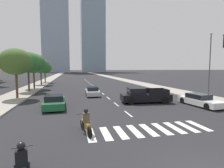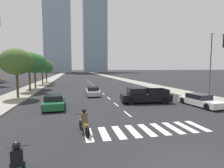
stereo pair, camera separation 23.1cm
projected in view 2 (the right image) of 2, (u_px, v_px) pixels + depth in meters
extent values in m
cube|color=gray|center=(151.00, 86.00, 37.90)|extent=(4.00, 260.00, 0.15)
cube|color=gray|center=(31.00, 89.00, 32.74)|extent=(4.00, 260.00, 0.15)
cube|color=silver|center=(89.00, 135.00, 10.17)|extent=(0.45, 2.23, 0.01)
cube|color=silver|center=(104.00, 133.00, 10.36)|extent=(0.45, 2.23, 0.01)
cube|color=silver|center=(119.00, 132.00, 10.56)|extent=(0.45, 2.23, 0.01)
cube|color=silver|center=(133.00, 131.00, 10.75)|extent=(0.45, 2.23, 0.01)
cube|color=silver|center=(147.00, 130.00, 10.95)|extent=(0.45, 2.23, 0.01)
cube|color=silver|center=(160.00, 129.00, 11.14)|extent=(0.45, 2.23, 0.01)
cube|color=silver|center=(173.00, 128.00, 11.33)|extent=(0.45, 2.23, 0.01)
cube|color=silver|center=(185.00, 127.00, 11.53)|extent=(0.45, 2.23, 0.01)
cube|color=silver|center=(197.00, 126.00, 11.72)|extent=(0.45, 2.23, 0.01)
cube|color=silver|center=(127.00, 114.00, 14.84)|extent=(0.14, 2.00, 0.01)
cube|color=silver|center=(116.00, 104.00, 18.73)|extent=(0.14, 2.00, 0.01)
cube|color=silver|center=(109.00, 98.00, 22.62)|extent=(0.14, 2.00, 0.01)
cube|color=silver|center=(103.00, 94.00, 26.51)|extent=(0.14, 2.00, 0.01)
cube|color=silver|center=(99.00, 91.00, 30.40)|extent=(0.14, 2.00, 0.01)
cube|color=silver|center=(96.00, 88.00, 34.29)|extent=(0.14, 2.00, 0.01)
cube|color=silver|center=(94.00, 86.00, 38.18)|extent=(0.14, 2.00, 0.01)
cube|color=silver|center=(92.00, 84.00, 42.07)|extent=(0.14, 2.00, 0.01)
cube|color=silver|center=(90.00, 83.00, 45.96)|extent=(0.14, 2.00, 0.01)
cube|color=silver|center=(89.00, 82.00, 49.85)|extent=(0.14, 2.00, 0.01)
cube|color=silver|center=(88.00, 81.00, 53.74)|extent=(0.14, 2.00, 0.01)
cube|color=silver|center=(87.00, 80.00, 57.63)|extent=(0.14, 2.00, 0.01)
cube|color=silver|center=(86.00, 79.00, 61.52)|extent=(0.14, 2.00, 0.01)
cylinder|color=black|center=(19.00, 163.00, 6.55)|extent=(0.25, 0.61, 0.60)
cylinder|color=#B2B2B7|center=(19.00, 157.00, 6.43)|extent=(0.13, 0.32, 0.67)
cylinder|color=black|center=(18.00, 146.00, 6.45)|extent=(0.69, 0.19, 0.04)
cube|color=black|center=(17.00, 157.00, 5.67)|extent=(0.40, 0.31, 0.55)
sphere|color=black|center=(16.00, 145.00, 5.64)|extent=(0.26, 0.26, 0.26)
cylinder|color=black|center=(81.00, 124.00, 11.19)|extent=(0.23, 0.61, 0.60)
cylinder|color=black|center=(87.00, 133.00, 9.68)|extent=(0.23, 0.61, 0.60)
cube|color=#B28E38|center=(84.00, 124.00, 10.42)|extent=(0.45, 1.33, 0.32)
cylinder|color=#B2B2B7|center=(81.00, 120.00, 11.07)|extent=(0.12, 0.32, 0.67)
cylinder|color=black|center=(81.00, 114.00, 11.08)|extent=(0.70, 0.16, 0.04)
cube|color=brown|center=(84.00, 117.00, 10.28)|extent=(0.40, 0.30, 0.55)
sphere|color=black|center=(84.00, 111.00, 10.25)|extent=(0.26, 0.26, 0.26)
cylinder|color=black|center=(81.00, 125.00, 10.35)|extent=(0.14, 0.14, 0.55)
cylinder|color=black|center=(87.00, 125.00, 10.49)|extent=(0.14, 0.14, 0.55)
cube|color=black|center=(146.00, 97.00, 19.58)|extent=(5.60, 2.45, 0.75)
cube|color=black|center=(136.00, 91.00, 19.39)|extent=(1.90, 1.94, 0.70)
cube|color=black|center=(136.00, 90.00, 19.38)|extent=(1.93, 1.98, 0.39)
cube|color=black|center=(159.00, 93.00, 18.75)|extent=(2.28, 0.30, 0.55)
cube|color=black|center=(153.00, 90.00, 20.59)|extent=(2.28, 0.30, 0.55)
cube|color=black|center=(166.00, 91.00, 19.81)|extent=(0.26, 1.86, 0.55)
cylinder|color=black|center=(131.00, 101.00, 18.53)|extent=(0.78, 0.33, 0.76)
cylinder|color=black|center=(128.00, 98.00, 20.23)|extent=(0.78, 0.33, 0.76)
cylinder|color=black|center=(165.00, 100.00, 18.97)|extent=(0.78, 0.33, 0.76)
cylinder|color=black|center=(159.00, 98.00, 20.68)|extent=(0.78, 0.33, 0.76)
cube|color=#B7BABF|center=(93.00, 92.00, 24.91)|extent=(1.80, 4.52, 0.58)
cube|color=black|center=(93.00, 89.00, 24.64)|extent=(1.54, 2.05, 0.50)
cylinder|color=black|center=(87.00, 92.00, 26.27)|extent=(0.23, 0.64, 0.64)
cylinder|color=black|center=(97.00, 92.00, 26.56)|extent=(0.23, 0.64, 0.64)
cylinder|color=black|center=(88.00, 95.00, 23.29)|extent=(0.23, 0.64, 0.64)
cylinder|color=black|center=(99.00, 95.00, 23.58)|extent=(0.23, 0.64, 0.64)
cube|color=#1E6038|center=(54.00, 103.00, 17.18)|extent=(2.09, 4.72, 0.62)
cube|color=black|center=(54.00, 98.00, 16.91)|extent=(1.76, 2.16, 0.50)
cylinder|color=black|center=(47.00, 102.00, 18.49)|extent=(0.25, 0.65, 0.64)
cylinder|color=black|center=(64.00, 101.00, 18.94)|extent=(0.25, 0.65, 0.64)
cylinder|color=black|center=(43.00, 108.00, 15.46)|extent=(0.25, 0.65, 0.64)
cylinder|color=black|center=(63.00, 107.00, 15.90)|extent=(0.25, 0.65, 0.64)
cube|color=silver|center=(200.00, 102.00, 17.83)|extent=(2.14, 4.92, 0.57)
cube|color=black|center=(199.00, 96.00, 18.02)|extent=(1.70, 2.28, 0.49)
cylinder|color=black|center=(220.00, 106.00, 16.53)|extent=(0.27, 0.66, 0.64)
cylinder|color=black|center=(207.00, 107.00, 16.07)|extent=(0.27, 0.66, 0.64)
cylinder|color=black|center=(194.00, 100.00, 19.62)|extent=(0.27, 0.66, 0.64)
cylinder|color=black|center=(183.00, 101.00, 19.16)|extent=(0.27, 0.66, 0.64)
cylinder|color=#3F3F42|center=(210.00, 66.00, 21.90)|extent=(0.12, 0.12, 7.82)
ellipsoid|color=beige|center=(212.00, 33.00, 21.55)|extent=(0.50, 0.24, 0.20)
cylinder|color=#4C3823|center=(18.00, 86.00, 21.98)|extent=(0.28, 0.28, 2.94)
ellipsoid|color=#426028|center=(16.00, 62.00, 21.71)|extent=(3.84, 3.84, 3.27)
cylinder|color=#4C3823|center=(30.00, 82.00, 28.21)|extent=(0.28, 0.28, 3.05)
ellipsoid|color=#2D662D|center=(29.00, 62.00, 27.93)|extent=(3.90, 3.90, 3.32)
cylinder|color=#4C3823|center=(35.00, 80.00, 32.28)|extent=(0.28, 0.28, 2.92)
ellipsoid|color=#2D662D|center=(35.00, 63.00, 32.00)|extent=(4.20, 4.20, 3.57)
cylinder|color=#4C3823|center=(42.00, 79.00, 39.98)|extent=(0.28, 0.28, 2.71)
ellipsoid|color=#2D662D|center=(42.00, 66.00, 39.72)|extent=(3.79, 3.79, 3.22)
cylinder|color=#4C3823|center=(47.00, 78.00, 46.20)|extent=(0.28, 0.28, 2.44)
ellipsoid|color=#2D662D|center=(46.00, 68.00, 45.97)|extent=(3.45, 3.45, 2.93)
cube|color=#8C9EB2|center=(57.00, 4.00, 167.14)|extent=(24.57, 20.27, 130.00)
cube|color=#7A93A8|center=(94.00, 25.00, 179.35)|extent=(23.34, 20.85, 94.92)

